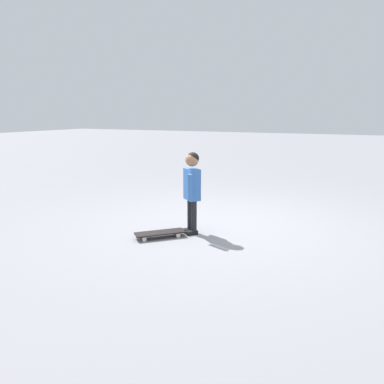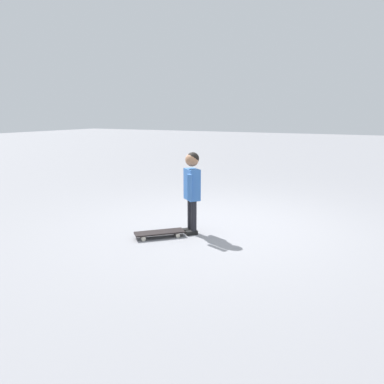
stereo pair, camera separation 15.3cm
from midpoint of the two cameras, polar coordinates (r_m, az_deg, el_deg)
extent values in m
plane|color=gray|center=(5.26, 6.15, -5.16)|extent=(50.00, 50.00, 0.00)
cylinder|color=black|center=(4.81, 1.17, -3.74)|extent=(0.08, 0.08, 0.42)
cube|color=black|center=(4.86, 0.83, -6.22)|extent=(0.16, 0.17, 0.05)
cylinder|color=black|center=(4.91, 0.65, -3.42)|extent=(0.08, 0.08, 0.42)
cube|color=black|center=(4.96, 0.32, -5.86)|extent=(0.16, 0.17, 0.05)
cube|color=#386BB7|center=(4.76, 0.92, 1.17)|extent=(0.27, 0.26, 0.40)
cylinder|color=#386BB7|center=(4.58, 0.55, 0.75)|extent=(0.06, 0.06, 0.32)
cylinder|color=#386BB7|center=(4.93, 0.84, 1.53)|extent=(0.06, 0.06, 0.32)
sphere|color=#9E7051|center=(4.71, 0.93, 4.94)|extent=(0.17, 0.17, 0.17)
sphere|color=black|center=(4.72, 1.05, 5.12)|extent=(0.16, 0.16, 0.16)
cube|color=black|center=(4.75, -4.06, -6.16)|extent=(0.57, 0.58, 0.02)
cube|color=#B7B7BC|center=(4.71, -6.66, -6.55)|extent=(0.10, 0.10, 0.02)
cube|color=#B7B7BC|center=(4.81, -1.52, -6.09)|extent=(0.10, 0.10, 0.02)
cylinder|color=beige|center=(4.65, -6.47, -7.10)|extent=(0.06, 0.06, 0.06)
cylinder|color=beige|center=(4.79, -6.83, -6.54)|extent=(0.06, 0.06, 0.06)
cylinder|color=beige|center=(4.75, -1.27, -6.62)|extent=(0.06, 0.06, 0.06)
cylinder|color=beige|center=(4.89, -1.77, -6.09)|extent=(0.06, 0.06, 0.06)
camera|label=1|loc=(0.08, -89.08, 0.19)|focal=34.95mm
camera|label=2|loc=(0.08, 90.92, -0.19)|focal=34.95mm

